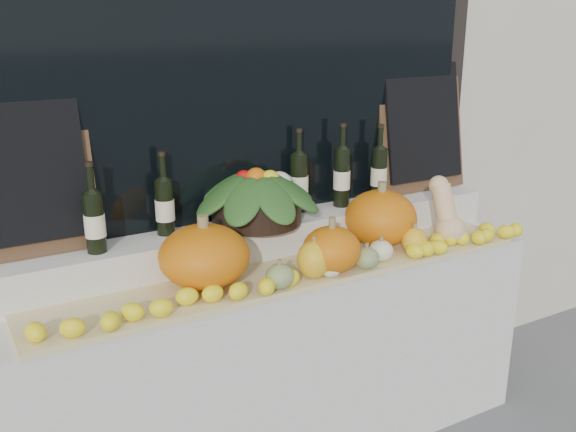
{
  "coord_description": "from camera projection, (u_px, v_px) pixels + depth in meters",
  "views": [
    {
      "loc": [
        -1.19,
        -0.64,
        1.88
      ],
      "look_at": [
        0.0,
        1.45,
        1.12
      ],
      "focal_mm": 40.0,
      "sensor_mm": 36.0,
      "label": 1
    }
  ],
  "objects": [
    {
      "name": "wine_bottle_near_right",
      "position": [
        342.0,
        176.0,
        2.89
      ],
      "size": [
        0.08,
        0.08,
        0.38
      ],
      "color": "black",
      "rests_on": "rear_tier"
    },
    {
      "name": "wine_bottle_near_left",
      "position": [
        165.0,
        206.0,
        2.53
      ],
      "size": [
        0.08,
        0.08,
        0.33
      ],
      "color": "black",
      "rests_on": "rear_tier"
    },
    {
      "name": "pumpkin_right",
      "position": [
        381.0,
        218.0,
        2.8
      ],
      "size": [
        0.38,
        0.38,
        0.24
      ],
      "primitive_type": "ellipsoid",
      "rotation": [
        0.0,
        0.0,
        -0.24
      ],
      "color": "orange",
      "rests_on": "straw_bedding"
    },
    {
      "name": "rear_tier",
      "position": [
        262.0,
        238.0,
        2.76
      ],
      "size": [
        2.3,
        0.25,
        0.16
      ],
      "primitive_type": "cube",
      "color": "silver",
      "rests_on": "display_sill"
    },
    {
      "name": "decorative_gourds",
      "position": [
        345.0,
        257.0,
        2.53
      ],
      "size": [
        0.78,
        0.15,
        0.17
      ],
      "color": "#325F1C",
      "rests_on": "straw_bedding"
    },
    {
      "name": "wine_bottle_far_left",
      "position": [
        95.0,
        221.0,
        2.33
      ],
      "size": [
        0.08,
        0.08,
        0.34
      ],
      "color": "black",
      "rests_on": "rear_tier"
    },
    {
      "name": "chalkboard_right",
      "position": [
        422.0,
        125.0,
        3.12
      ],
      "size": [
        0.5,
        0.14,
        0.61
      ],
      "rotation": [
        -0.18,
        0.0,
        0.0
      ],
      "color": "#4C331E",
      "rests_on": "rear_tier"
    },
    {
      "name": "produce_bowl",
      "position": [
        256.0,
        195.0,
        2.67
      ],
      "size": [
        0.57,
        0.57,
        0.25
      ],
      "color": "black",
      "rests_on": "rear_tier"
    },
    {
      "name": "butternut_squash",
      "position": [
        446.0,
        214.0,
        2.84
      ],
      "size": [
        0.14,
        0.2,
        0.29
      ],
      "color": "#EEC08C",
      "rests_on": "straw_bedding"
    },
    {
      "name": "straw_bedding",
      "position": [
        294.0,
        274.0,
        2.55
      ],
      "size": [
        2.1,
        0.32,
        0.02
      ],
      "primitive_type": "cube",
      "color": "tan",
      "rests_on": "display_sill"
    },
    {
      "name": "pumpkin_left",
      "position": [
        204.0,
        256.0,
        2.38
      ],
      "size": [
        0.39,
        0.39,
        0.23
      ],
      "primitive_type": "ellipsoid",
      "rotation": [
        0.0,
        0.0,
        0.15
      ],
      "color": "orange",
      "rests_on": "straw_bedding"
    },
    {
      "name": "chalkboard_left",
      "position": [
        20.0,
        169.0,
        2.25
      ],
      "size": [
        0.5,
        0.14,
        0.61
      ],
      "rotation": [
        -0.18,
        0.0,
        0.0
      ],
      "color": "#4C331E",
      "rests_on": "rear_tier"
    },
    {
      "name": "pumpkin_center",
      "position": [
        332.0,
        250.0,
        2.51
      ],
      "size": [
        0.28,
        0.28,
        0.18
      ],
      "primitive_type": "ellipsoid",
      "rotation": [
        0.0,
        0.0,
        0.26
      ],
      "color": "orange",
      "rests_on": "straw_bedding"
    },
    {
      "name": "lemon_heap",
      "position": [
        309.0,
        273.0,
        2.45
      ],
      "size": [
        2.2,
        0.16,
        0.06
      ],
      "primitive_type": null,
      "color": "yellow",
      "rests_on": "straw_bedding"
    },
    {
      "name": "display_sill",
      "position": [
        279.0,
        360.0,
        2.79
      ],
      "size": [
        2.3,
        0.55,
        0.88
      ],
      "primitive_type": "cube",
      "color": "silver",
      "rests_on": "ground"
    },
    {
      "name": "wine_bottle_far_right",
      "position": [
        379.0,
        173.0,
        3.0
      ],
      "size": [
        0.08,
        0.08,
        0.36
      ],
      "color": "black",
      "rests_on": "rear_tier"
    },
    {
      "name": "wine_bottle_tall",
      "position": [
        299.0,
        182.0,
        2.83
      ],
      "size": [
        0.08,
        0.08,
        0.37
      ],
      "color": "black",
      "rests_on": "rear_tier"
    }
  ]
}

